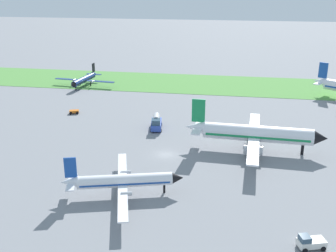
# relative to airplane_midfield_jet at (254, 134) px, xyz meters

# --- Properties ---
(ground_plane) EXTENTS (600.00, 600.00, 0.00)m
(ground_plane) POSITION_rel_airplane_midfield_jet_xyz_m (-17.51, -5.12, -3.74)
(ground_plane) COLOR gray
(grass_taxiway_strip) EXTENTS (360.00, 28.00, 0.08)m
(grass_taxiway_strip) POSITION_rel_airplane_midfield_jet_xyz_m (-17.51, 56.07, -3.70)
(grass_taxiway_strip) COLOR #549342
(grass_taxiway_strip) RESTS_ON ground_plane
(airplane_midfield_jet) EXTENTS (28.84, 29.41, 10.39)m
(airplane_midfield_jet) POSITION_rel_airplane_midfield_jet_xyz_m (0.00, 0.00, 0.00)
(airplane_midfield_jet) COLOR white
(airplane_midfield_jet) RESTS_ON ground_plane
(airplane_taxiing_turboprop) EXTENTS (21.26, 18.24, 6.37)m
(airplane_taxiing_turboprop) POSITION_rel_airplane_midfield_jet_xyz_m (-54.27, 46.46, -1.41)
(airplane_taxiing_turboprop) COLOR navy
(airplane_taxiing_turboprop) RESTS_ON ground_plane
(airplane_foreground_turboprop) EXTENTS (19.91, 23.07, 7.07)m
(airplane_foreground_turboprop) POSITION_rel_airplane_midfield_jet_xyz_m (-21.61, -22.68, -1.16)
(airplane_foreground_turboprop) COLOR white
(airplane_foreground_turboprop) RESTS_ON ground_plane
(fuel_truck_near_gate) EXTENTS (3.47, 6.80, 3.29)m
(fuel_truck_near_gate) POSITION_rel_airplane_midfield_jet_xyz_m (-22.47, 9.59, -2.16)
(fuel_truck_near_gate) COLOR #334FB2
(fuel_truck_near_gate) RESTS_ON ground_plane
(pushback_tug_midfield) EXTENTS (3.98, 2.96, 1.95)m
(pushback_tug_midfield) POSITION_rel_airplane_midfield_jet_xyz_m (6.61, -32.35, -2.83)
(pushback_tug_midfield) COLOR white
(pushback_tug_midfield) RESTS_ON ground_plane
(baggage_cart_by_runway) EXTENTS (2.82, 2.43, 0.90)m
(baggage_cart_by_runway) POSITION_rel_airplane_midfield_jet_xyz_m (-46.32, 17.53, -3.17)
(baggage_cart_by_runway) COLOR orange
(baggage_cart_by_runway) RESTS_ON ground_plane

